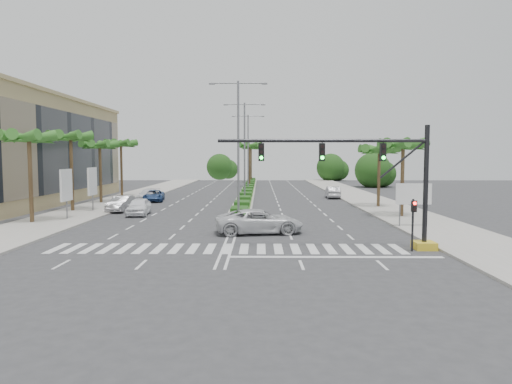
# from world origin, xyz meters

# --- Properties ---
(ground) EXTENTS (160.00, 160.00, 0.00)m
(ground) POSITION_xyz_m (0.00, 0.00, 0.00)
(ground) COLOR #333335
(ground) RESTS_ON ground
(footpath_right) EXTENTS (6.00, 120.00, 0.15)m
(footpath_right) POSITION_xyz_m (15.20, 20.00, 0.07)
(footpath_right) COLOR gray
(footpath_right) RESTS_ON ground
(footpath_left) EXTENTS (6.00, 120.00, 0.15)m
(footpath_left) POSITION_xyz_m (-15.20, 20.00, 0.07)
(footpath_left) COLOR gray
(footpath_left) RESTS_ON ground
(median) EXTENTS (2.20, 75.00, 0.20)m
(median) POSITION_xyz_m (0.00, 45.00, 0.10)
(median) COLOR gray
(median) RESTS_ON ground
(median_grass) EXTENTS (1.80, 75.00, 0.04)m
(median_grass) POSITION_xyz_m (0.00, 45.00, 0.22)
(median_grass) COLOR #33561D
(median_grass) RESTS_ON median
(building) EXTENTS (12.00, 36.00, 12.00)m
(building) POSITION_xyz_m (-26.00, 26.00, 6.00)
(building) COLOR tan
(building) RESTS_ON ground
(signal_gantry) EXTENTS (12.60, 1.20, 7.20)m
(signal_gantry) POSITION_xyz_m (9.27, -0.00, 3.46)
(signal_gantry) COLOR gold
(signal_gantry) RESTS_ON ground
(pedestrian_signal) EXTENTS (0.28, 0.36, 3.00)m
(pedestrian_signal) POSITION_xyz_m (10.60, -0.68, 2.04)
(pedestrian_signal) COLOR black
(pedestrian_signal) RESTS_ON ground
(direction_sign) EXTENTS (2.70, 0.11, 3.40)m
(direction_sign) POSITION_xyz_m (13.50, 7.99, 2.45)
(direction_sign) COLOR slate
(direction_sign) RESTS_ON ground
(billboard_near) EXTENTS (0.18, 2.10, 4.35)m
(billboard_near) POSITION_xyz_m (-14.50, 12.00, 2.96)
(billboard_near) COLOR slate
(billboard_near) RESTS_ON ground
(billboard_far) EXTENTS (0.18, 2.10, 4.35)m
(billboard_far) POSITION_xyz_m (-14.50, 18.00, 2.96)
(billboard_far) COLOR slate
(billboard_far) RESTS_ON ground
(palm_left_near) EXTENTS (4.57, 4.68, 7.55)m
(palm_left_near) POSITION_xyz_m (-16.50, 10.00, 6.69)
(palm_left_near) COLOR brown
(palm_left_near) RESTS_ON ground
(palm_left_mid) EXTENTS (4.57, 4.68, 7.95)m
(palm_left_mid) POSITION_xyz_m (-16.50, 18.00, 7.08)
(palm_left_mid) COLOR brown
(palm_left_mid) RESTS_ON ground
(palm_left_far) EXTENTS (4.57, 4.68, 7.35)m
(palm_left_far) POSITION_xyz_m (-16.50, 26.00, 6.50)
(palm_left_far) COLOR brown
(palm_left_far) RESTS_ON ground
(palm_left_end) EXTENTS (4.57, 4.68, 7.75)m
(palm_left_end) POSITION_xyz_m (-16.50, 34.00, 6.88)
(palm_left_end) COLOR brown
(palm_left_end) RESTS_ON ground
(palm_right_near) EXTENTS (4.57, 4.68, 7.05)m
(palm_right_near) POSITION_xyz_m (14.50, 14.00, 6.20)
(palm_right_near) COLOR brown
(palm_right_near) RESTS_ON ground
(palm_right_far) EXTENTS (4.57, 4.68, 6.75)m
(palm_right_far) POSITION_xyz_m (14.50, 22.00, 5.91)
(palm_right_far) COLOR brown
(palm_right_far) RESTS_ON ground
(palm_median_a) EXTENTS (4.57, 4.68, 8.05)m
(palm_median_a) POSITION_xyz_m (0.00, 55.00, 7.17)
(palm_median_a) COLOR brown
(palm_median_a) RESTS_ON ground
(palm_median_b) EXTENTS (4.57, 4.68, 8.05)m
(palm_median_b) POSITION_xyz_m (0.00, 70.00, 7.17)
(palm_median_b) COLOR brown
(palm_median_b) RESTS_ON ground
(streetlight_near) EXTENTS (5.10, 0.25, 12.00)m
(streetlight_near) POSITION_xyz_m (0.00, 14.00, 6.81)
(streetlight_near) COLOR slate
(streetlight_near) RESTS_ON ground
(streetlight_mid) EXTENTS (5.10, 0.25, 12.00)m
(streetlight_mid) POSITION_xyz_m (0.00, 30.00, 6.81)
(streetlight_mid) COLOR slate
(streetlight_mid) RESTS_ON ground
(streetlight_far) EXTENTS (5.10, 0.25, 12.00)m
(streetlight_far) POSITION_xyz_m (0.00, 46.00, 6.81)
(streetlight_far) COLOR slate
(streetlight_far) RESTS_ON ground
(car_parked_a) EXTENTS (2.23, 4.76, 1.58)m
(car_parked_a) POSITION_xyz_m (-9.32, 15.59, 0.79)
(car_parked_a) COLOR white
(car_parked_a) RESTS_ON ground
(car_parked_b) EXTENTS (2.00, 4.77, 1.53)m
(car_parked_b) POSITION_xyz_m (-11.80, 18.46, 0.77)
(car_parked_b) COLOR #A1A0A4
(car_parked_b) RESTS_ON ground
(car_parked_c) EXTENTS (2.93, 5.20, 1.37)m
(car_parked_c) POSITION_xyz_m (-10.98, 28.64, 0.69)
(car_parked_c) COLOR navy
(car_parked_c) RESTS_ON ground
(car_parked_d) EXTENTS (2.19, 5.05, 1.45)m
(car_parked_d) POSITION_xyz_m (-11.80, 29.19, 0.72)
(car_parked_d) COLOR white
(car_parked_d) RESTS_ON ground
(car_crossing) EXTENTS (6.53, 3.76, 1.71)m
(car_crossing) POSITION_xyz_m (1.88, 5.48, 0.86)
(car_crossing) COLOR silver
(car_crossing) RESTS_ON ground
(car_right) EXTENTS (1.80, 4.70, 1.53)m
(car_right) POSITION_xyz_m (11.45, 33.42, 0.77)
(car_right) COLOR #ABAAAF
(car_right) RESTS_ON ground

